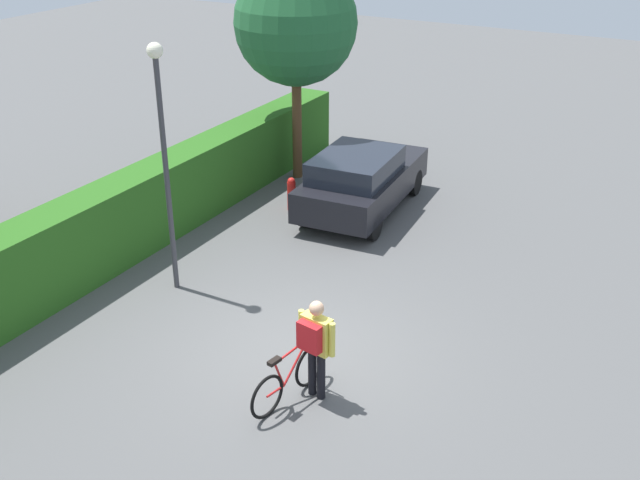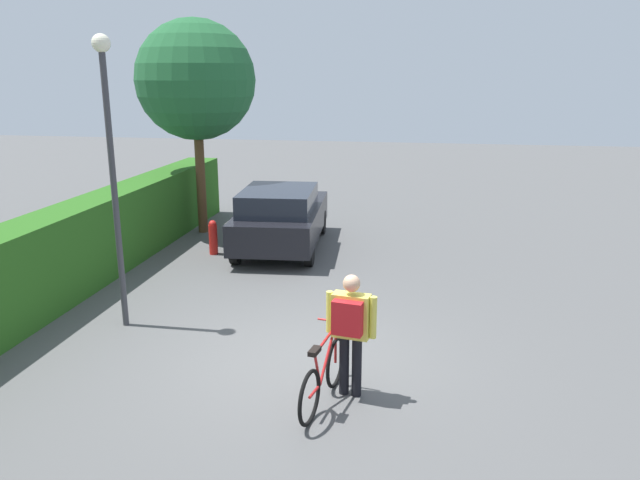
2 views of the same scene
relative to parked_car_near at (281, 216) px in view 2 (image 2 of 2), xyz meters
name	(u,v)px [view 2 (image 2 of 2)]	position (x,y,z in m)	size (l,w,h in m)	color
ground_plane	(301,358)	(-5.72, -1.65, -0.80)	(60.00, 60.00, 0.00)	#515151
parked_car_near	(281,216)	(0.00, 0.00, 0.00)	(4.27, 2.13, 1.52)	black
bicycle	(323,376)	(-6.92, -2.18, -0.41)	(1.66, 0.50, 0.95)	black
person_rider	(350,324)	(-6.66, -2.49, 0.21)	(0.41, 0.66, 1.66)	black
street_lamp	(110,147)	(-4.98, 1.51, 2.18)	(0.28, 0.28, 4.67)	#38383D
tree_kerbside	(196,81)	(1.23, 2.44, 3.12)	(3.00, 3.00, 5.44)	brown
fire_hydrant	(213,237)	(-0.72, 1.46, -0.38)	(0.20, 0.20, 0.81)	red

